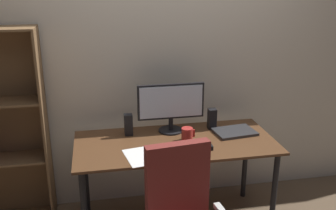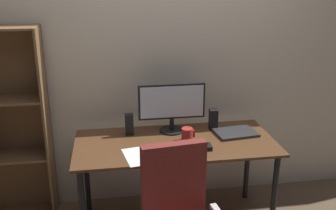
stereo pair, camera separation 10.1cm
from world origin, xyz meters
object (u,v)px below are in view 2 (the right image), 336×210
(desk, at_px, (175,152))
(laptop, at_px, (236,133))
(speaker_left, at_px, (129,124))
(keyboard, at_px, (176,151))
(mouse, at_px, (207,147))
(coffee_mug, at_px, (187,135))
(speaker_right, at_px, (213,119))
(monitor, at_px, (172,104))
(bookshelf, at_px, (4,130))

(desk, relative_size, laptop, 4.79)
(speaker_left, bearing_deg, desk, -30.80)
(keyboard, distance_m, mouse, 0.24)
(coffee_mug, bearing_deg, mouse, -52.76)
(mouse, bearing_deg, desk, 144.39)
(coffee_mug, height_order, laptop, coffee_mug)
(keyboard, relative_size, speaker_left, 1.71)
(laptop, relative_size, speaker_right, 1.88)
(speaker_right, bearing_deg, speaker_left, 180.00)
(desk, relative_size, coffee_mug, 14.74)
(desk, height_order, speaker_right, speaker_right)
(monitor, relative_size, bookshelf, 0.34)
(mouse, bearing_deg, coffee_mug, 128.96)
(keyboard, xyz_separation_m, speaker_right, (0.38, 0.39, 0.08))
(mouse, relative_size, speaker_right, 0.56)
(coffee_mug, bearing_deg, desk, 177.81)
(monitor, relative_size, keyboard, 1.85)
(keyboard, bearing_deg, monitor, 86.56)
(mouse, distance_m, bookshelf, 1.62)
(monitor, xyz_separation_m, speaker_left, (-0.34, -0.01, -0.14))
(keyboard, distance_m, bookshelf, 1.40)
(keyboard, distance_m, speaker_left, 0.50)
(speaker_right, bearing_deg, bookshelf, 175.05)
(laptop, distance_m, speaker_left, 0.85)
(coffee_mug, relative_size, bookshelf, 0.07)
(desk, height_order, coffee_mug, coffee_mug)
(speaker_left, bearing_deg, speaker_right, 0.00)
(laptop, bearing_deg, keyboard, -161.31)
(monitor, height_order, keyboard, monitor)
(laptop, relative_size, bookshelf, 0.20)
(monitor, xyz_separation_m, keyboard, (-0.04, -0.40, -0.22))
(bookshelf, bearing_deg, speaker_left, -8.36)
(monitor, distance_m, bookshelf, 1.35)
(mouse, height_order, bookshelf, bookshelf)
(speaker_left, xyz_separation_m, speaker_right, (0.69, 0.00, 0.00))
(speaker_right, bearing_deg, mouse, -111.03)
(desk, xyz_separation_m, mouse, (0.21, -0.16, 0.10))
(speaker_right, bearing_deg, desk, -149.98)
(monitor, relative_size, speaker_right, 3.15)
(mouse, relative_size, laptop, 0.30)
(desk, distance_m, coffee_mug, 0.17)
(speaker_right, relative_size, bookshelf, 0.11)
(keyboard, xyz_separation_m, laptop, (0.53, 0.26, 0.00))
(desk, distance_m, speaker_left, 0.43)
(keyboard, bearing_deg, coffee_mug, 58.05)
(laptop, height_order, speaker_left, speaker_left)
(desk, height_order, monitor, monitor)
(laptop, bearing_deg, speaker_right, 132.10)
(speaker_right, xyz_separation_m, bookshelf, (-1.68, 0.15, -0.04))
(desk, height_order, mouse, mouse)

